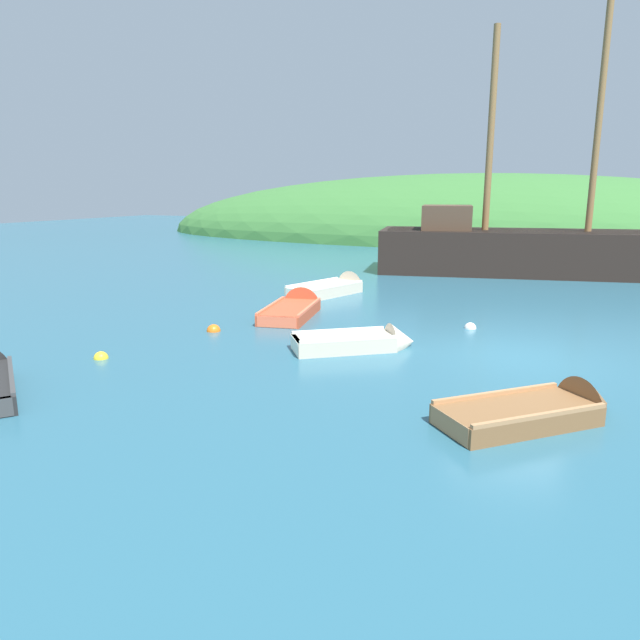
# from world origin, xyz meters

# --- Properties ---
(ground_plane) EXTENTS (120.00, 120.00, 0.00)m
(ground_plane) POSITION_xyz_m (0.00, 0.00, 0.00)
(ground_plane) COLOR #285B70
(shore_hill) EXTENTS (55.50, 22.72, 10.17)m
(shore_hill) POSITION_xyz_m (-6.63, 35.21, 0.00)
(shore_hill) COLOR #387033
(shore_hill) RESTS_ON ground
(sailing_ship) EXTENTS (16.11, 6.31, 12.43)m
(sailing_ship) POSITION_xyz_m (-0.82, 14.46, 0.76)
(sailing_ship) COLOR black
(sailing_ship) RESTS_ON ground
(rowboat_near_dock) EXTENTS (2.97, 2.55, 0.96)m
(rowboat_near_dock) POSITION_xyz_m (-3.42, -0.79, 0.12)
(rowboat_near_dock) COLOR beige
(rowboat_near_dock) RESTS_ON ground
(rowboat_outer_right) EXTENTS (2.31, 3.80, 1.20)m
(rowboat_outer_right) POSITION_xyz_m (-6.88, 6.24, 0.14)
(rowboat_outer_right) COLOR beige
(rowboat_outer_right) RESTS_ON ground
(rowboat_far) EXTENTS (1.86, 3.66, 1.20)m
(rowboat_far) POSITION_xyz_m (-6.67, 2.37, 0.10)
(rowboat_far) COLOR #C64C2D
(rowboat_far) RESTS_ON ground
(rowboat_portside) EXTENTS (3.10, 3.04, 1.10)m
(rowboat_portside) POSITION_xyz_m (0.82, -3.76, 0.11)
(rowboat_portside) COLOR brown
(rowboat_portside) RESTS_ON ground
(buoy_yellow) EXTENTS (0.33, 0.33, 0.33)m
(buoy_yellow) POSITION_xyz_m (-8.58, -3.86, 0.00)
(buoy_yellow) COLOR yellow
(buoy_yellow) RESTS_ON ground
(buoy_white) EXTENTS (0.33, 0.33, 0.33)m
(buoy_white) POSITION_xyz_m (-1.35, 2.44, 0.00)
(buoy_white) COLOR white
(buoy_white) RESTS_ON ground
(buoy_orange) EXTENTS (0.38, 0.38, 0.38)m
(buoy_orange) POSITION_xyz_m (-7.70, -0.63, 0.00)
(buoy_orange) COLOR orange
(buoy_orange) RESTS_ON ground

